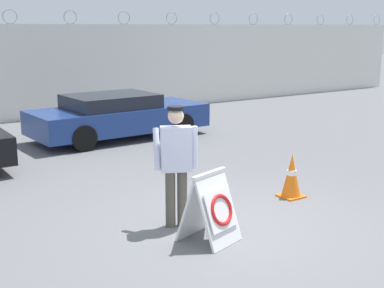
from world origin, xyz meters
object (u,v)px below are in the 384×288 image
object	(u,v)px
barricade_sign	(212,207)
parked_car_rear_sedan	(118,116)
security_guard	(176,160)
traffic_cone_near	(292,176)

from	to	relation	value
barricade_sign	parked_car_rear_sedan	distance (m)	7.49
security_guard	traffic_cone_near	size ratio (longest dim) A/B	2.37
security_guard	parked_car_rear_sedan	bearing A→B (deg)	-83.81
security_guard	parked_car_rear_sedan	distance (m)	6.79
barricade_sign	parked_car_rear_sedan	bearing A→B (deg)	57.12
parked_car_rear_sedan	barricade_sign	bearing A→B (deg)	-108.37
barricade_sign	security_guard	size ratio (longest dim) A/B	0.55
security_guard	traffic_cone_near	distance (m)	2.54
traffic_cone_near	security_guard	bearing A→B (deg)	-178.35
security_guard	traffic_cone_near	xyz separation A→B (m)	(2.46, 0.07, -0.66)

